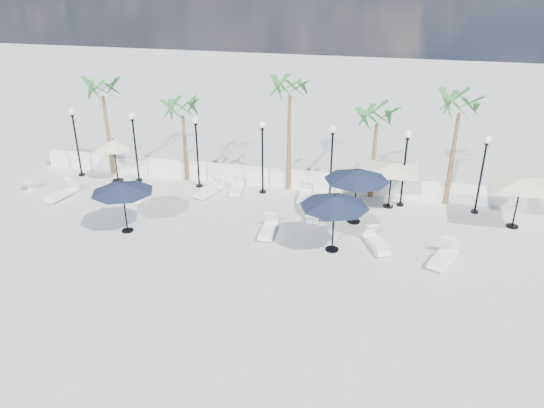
% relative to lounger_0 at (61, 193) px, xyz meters
% --- Properties ---
extents(ground, '(100.00, 100.00, 0.00)m').
position_rel_lounger_0_xyz_m(ground, '(9.83, -3.50, -0.25)').
color(ground, '#A8A8A3').
rests_on(ground, ground).
extents(balustrade, '(26.00, 0.30, 1.01)m').
position_rel_lounger_0_xyz_m(balustrade, '(9.83, 4.00, 0.22)').
color(balustrade, white).
rests_on(balustrade, ground).
extents(lamppost_0, '(0.36, 0.36, 3.84)m').
position_rel_lounger_0_xyz_m(lamppost_0, '(-0.67, 3.00, 2.24)').
color(lamppost_0, black).
rests_on(lamppost_0, ground).
extents(lamppost_1, '(0.36, 0.36, 3.84)m').
position_rel_lounger_0_xyz_m(lamppost_1, '(2.83, 3.00, 2.24)').
color(lamppost_1, black).
rests_on(lamppost_1, ground).
extents(lamppost_2, '(0.36, 0.36, 3.84)m').
position_rel_lounger_0_xyz_m(lamppost_2, '(6.33, 3.00, 2.24)').
color(lamppost_2, black).
rests_on(lamppost_2, ground).
extents(lamppost_3, '(0.36, 0.36, 3.84)m').
position_rel_lounger_0_xyz_m(lamppost_3, '(9.83, 3.00, 2.24)').
color(lamppost_3, black).
rests_on(lamppost_3, ground).
extents(lamppost_4, '(0.36, 0.36, 3.84)m').
position_rel_lounger_0_xyz_m(lamppost_4, '(13.33, 3.00, 2.24)').
color(lamppost_4, black).
rests_on(lamppost_4, ground).
extents(lamppost_5, '(0.36, 0.36, 3.84)m').
position_rel_lounger_0_xyz_m(lamppost_5, '(16.83, 3.00, 2.24)').
color(lamppost_5, black).
rests_on(lamppost_5, ground).
extents(lamppost_6, '(0.36, 0.36, 3.84)m').
position_rel_lounger_0_xyz_m(lamppost_6, '(20.33, 3.00, 2.24)').
color(lamppost_6, black).
rests_on(lamppost_6, ground).
extents(palm_0, '(2.60, 2.60, 5.50)m').
position_rel_lounger_0_xyz_m(palm_0, '(0.83, 3.80, 4.29)').
color(palm_0, brown).
rests_on(palm_0, ground).
extents(palm_1, '(2.60, 2.60, 4.70)m').
position_rel_lounger_0_xyz_m(palm_1, '(5.33, 3.80, 3.51)').
color(palm_1, brown).
rests_on(palm_1, ground).
extents(palm_2, '(2.60, 2.60, 6.10)m').
position_rel_lounger_0_xyz_m(palm_2, '(11.03, 3.80, 4.87)').
color(palm_2, brown).
rests_on(palm_2, ground).
extents(palm_3, '(2.60, 2.60, 4.90)m').
position_rel_lounger_0_xyz_m(palm_3, '(15.33, 3.80, 3.70)').
color(palm_3, brown).
rests_on(palm_3, ground).
extents(palm_4, '(2.60, 2.60, 5.70)m').
position_rel_lounger_0_xyz_m(palm_4, '(19.03, 3.80, 4.48)').
color(palm_4, brown).
rests_on(palm_4, ground).
extents(lounger_0, '(0.99, 2.05, 0.74)m').
position_rel_lounger_0_xyz_m(lounger_0, '(0.00, 0.00, 0.00)').
color(lounger_0, silver).
rests_on(lounger_0, ground).
extents(lounger_1, '(1.18, 2.05, 0.73)m').
position_rel_lounger_0_xyz_m(lounger_1, '(7.21, 2.17, -0.00)').
color(lounger_1, silver).
rests_on(lounger_1, ground).
extents(lounger_2, '(0.80, 1.83, 0.66)m').
position_rel_lounger_0_xyz_m(lounger_2, '(8.48, 2.72, -0.02)').
color(lounger_2, silver).
rests_on(lounger_2, ground).
extents(lounger_3, '(0.74, 1.86, 0.68)m').
position_rel_lounger_0_xyz_m(lounger_3, '(12.07, 2.72, -0.02)').
color(lounger_3, silver).
rests_on(lounger_3, ground).
extents(lounger_4, '(0.68, 1.86, 0.69)m').
position_rel_lounger_0_xyz_m(lounger_4, '(11.18, -1.37, -0.02)').
color(lounger_4, silver).
rests_on(lounger_4, ground).
extents(lounger_5, '(0.95, 1.88, 0.67)m').
position_rel_lounger_0_xyz_m(lounger_5, '(12.78, 0.69, -0.02)').
color(lounger_5, silver).
rests_on(lounger_5, ground).
extents(lounger_6, '(1.32, 1.96, 0.71)m').
position_rel_lounger_0_xyz_m(lounger_6, '(15.90, -1.54, -0.01)').
color(lounger_6, silver).
rests_on(lounger_6, ground).
extents(lounger_7, '(1.38, 2.12, 0.76)m').
position_rel_lounger_0_xyz_m(lounger_7, '(18.58, -2.12, 0.01)').
color(lounger_7, silver).
rests_on(lounger_7, ground).
extents(side_table_0, '(0.55, 0.55, 0.54)m').
position_rel_lounger_0_xyz_m(side_table_0, '(-2.17, 0.42, 0.08)').
color(side_table_0, silver).
rests_on(side_table_0, ground).
extents(side_table_1, '(0.54, 0.54, 0.53)m').
position_rel_lounger_0_xyz_m(side_table_1, '(3.97, 0.45, 0.07)').
color(side_table_1, silver).
rests_on(side_table_1, ground).
extents(side_table_2, '(0.46, 0.46, 0.45)m').
position_rel_lounger_0_xyz_m(side_table_2, '(16.38, 2.70, 0.02)').
color(side_table_2, silver).
rests_on(side_table_2, ground).
extents(parasol_navy_left, '(2.72, 2.72, 2.40)m').
position_rel_lounger_0_xyz_m(parasol_navy_left, '(4.98, -2.57, 1.86)').
color(parasol_navy_left, black).
rests_on(parasol_navy_left, ground).
extents(parasol_navy_mid, '(2.95, 2.95, 2.64)m').
position_rel_lounger_0_xyz_m(parasol_navy_mid, '(14.75, 0.67, 2.07)').
color(parasol_navy_mid, black).
rests_on(parasol_navy_mid, ground).
extents(parasol_navy_right, '(2.84, 2.84, 2.54)m').
position_rel_lounger_0_xyz_m(parasol_navy_right, '(14.11, -2.17, 1.98)').
color(parasol_navy_right, black).
rests_on(parasol_navy_right, ground).
extents(parasol_cream_sq_a, '(4.99, 4.99, 2.45)m').
position_rel_lounger_0_xyz_m(parasol_cream_sq_a, '(16.26, 2.70, 2.02)').
color(parasol_cream_sq_a, black).
rests_on(parasol_cream_sq_a, ground).
extents(parasol_cream_sq_b, '(5.17, 5.17, 2.59)m').
position_rel_lounger_0_xyz_m(parasol_cream_sq_b, '(21.83, 1.80, 2.15)').
color(parasol_cream_sq_b, black).
rests_on(parasol_cream_sq_b, ground).
extents(parasol_cream_small, '(1.99, 1.99, 2.44)m').
position_rel_lounger_0_xyz_m(parasol_cream_small, '(1.72, 2.70, 1.84)').
color(parasol_cream_small, black).
rests_on(parasol_cream_small, ground).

